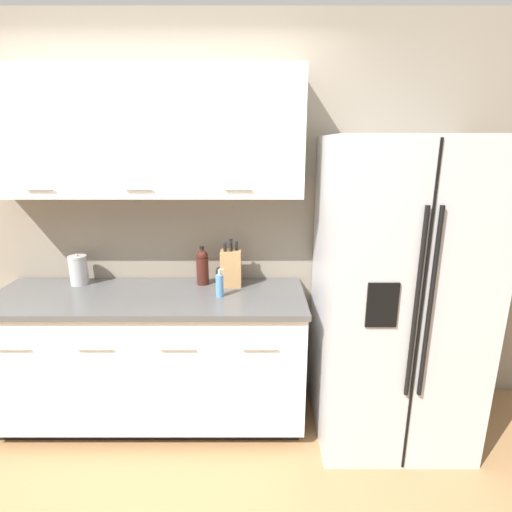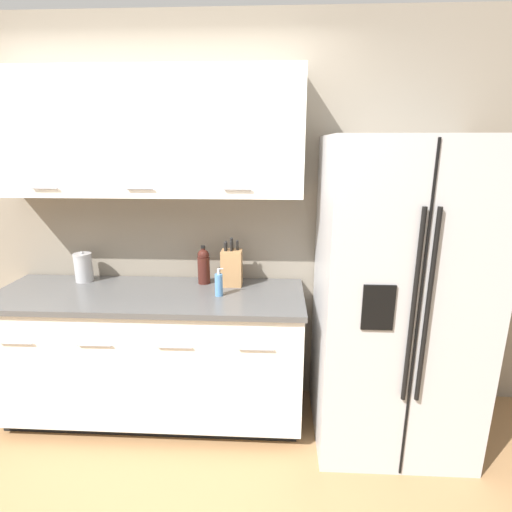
{
  "view_description": "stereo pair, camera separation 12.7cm",
  "coord_description": "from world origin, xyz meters",
  "px_view_note": "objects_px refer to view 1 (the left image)",
  "views": [
    {
      "loc": [
        0.68,
        -1.3,
        1.81
      ],
      "look_at": [
        0.69,
        1.05,
        1.15
      ],
      "focal_mm": 28.0,
      "sensor_mm": 36.0,
      "label": 1
    },
    {
      "loc": [
        0.81,
        -1.3,
        1.81
      ],
      "look_at": [
        0.69,
        1.05,
        1.15
      ],
      "focal_mm": 28.0,
      "sensor_mm": 36.0,
      "label": 2
    }
  ],
  "objects_px": {
    "wine_bottle": "(202,266)",
    "refrigerator": "(394,294)",
    "steel_canister": "(78,270)",
    "soap_dispenser": "(219,285)",
    "knife_block": "(230,268)"
  },
  "relations": [
    {
      "from": "refrigerator",
      "to": "soap_dispenser",
      "type": "relative_size",
      "value": 10.35
    },
    {
      "from": "refrigerator",
      "to": "wine_bottle",
      "type": "distance_m",
      "value": 1.24
    },
    {
      "from": "soap_dispenser",
      "to": "steel_canister",
      "type": "relative_size",
      "value": 0.85
    },
    {
      "from": "refrigerator",
      "to": "knife_block",
      "type": "height_order",
      "value": "refrigerator"
    },
    {
      "from": "wine_bottle",
      "to": "steel_canister",
      "type": "bearing_deg",
      "value": 179.93
    },
    {
      "from": "wine_bottle",
      "to": "soap_dispenser",
      "type": "distance_m",
      "value": 0.27
    },
    {
      "from": "refrigerator",
      "to": "steel_canister",
      "type": "xyz_separation_m",
      "value": [
        -2.03,
        0.27,
        0.07
      ]
    },
    {
      "from": "refrigerator",
      "to": "steel_canister",
      "type": "relative_size",
      "value": 8.79
    },
    {
      "from": "wine_bottle",
      "to": "refrigerator",
      "type": "bearing_deg",
      "value": -12.68
    },
    {
      "from": "refrigerator",
      "to": "steel_canister",
      "type": "distance_m",
      "value": 2.05
    },
    {
      "from": "knife_block",
      "to": "refrigerator",
      "type": "bearing_deg",
      "value": -13.54
    },
    {
      "from": "knife_block",
      "to": "steel_canister",
      "type": "bearing_deg",
      "value": 178.42
    },
    {
      "from": "soap_dispenser",
      "to": "wine_bottle",
      "type": "bearing_deg",
      "value": 120.45
    },
    {
      "from": "knife_block",
      "to": "steel_canister",
      "type": "distance_m",
      "value": 1.02
    },
    {
      "from": "soap_dispenser",
      "to": "steel_canister",
      "type": "bearing_deg",
      "value": 166.68
    }
  ]
}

